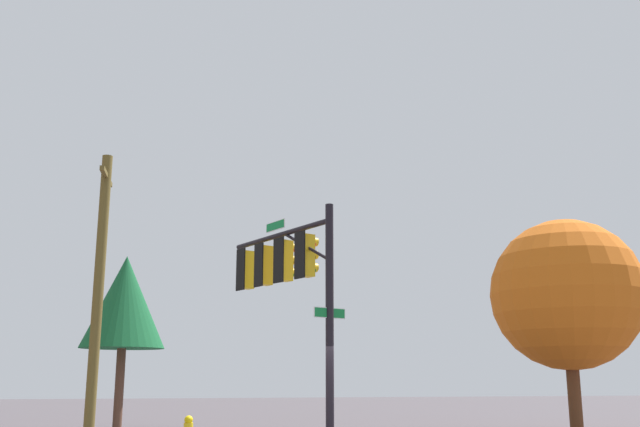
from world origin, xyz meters
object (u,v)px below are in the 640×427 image
at_px(utility_pole, 98,291).
at_px(tree_near, 124,302).
at_px(tree_far, 567,294).
at_px(signal_pole_assembly, 288,276).

distance_m(utility_pole, tree_near, 7.68).
bearing_deg(utility_pole, tree_far, -83.99).
bearing_deg(tree_far, utility_pole, 96.01).
height_order(utility_pole, tree_far, utility_pole).
bearing_deg(signal_pole_assembly, tree_far, -74.32).
bearing_deg(tree_near, signal_pole_assembly, -154.89).
bearing_deg(signal_pole_assembly, tree_near, 25.11).
bearing_deg(utility_pole, signal_pole_assembly, -105.13).
bearing_deg(tree_far, tree_near, 67.59).
bearing_deg(signal_pole_assembly, utility_pole, 74.87).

